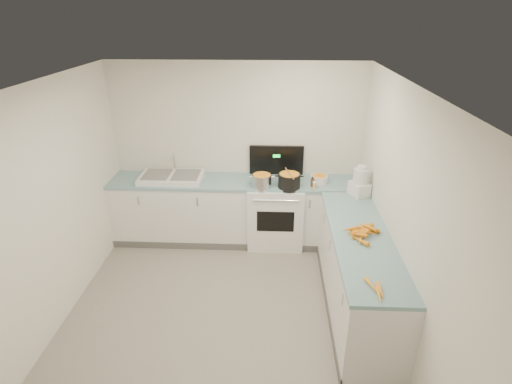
{
  "coord_description": "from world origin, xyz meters",
  "views": [
    {
      "loc": [
        0.5,
        -3.35,
        3.11
      ],
      "look_at": [
        0.3,
        1.1,
        1.05
      ],
      "focal_mm": 28.0,
      "sensor_mm": 36.0,
      "label": 1
    }
  ],
  "objects_px": {
    "extract_bottle": "(312,183)",
    "stove": "(275,212)",
    "black_pot": "(289,181)",
    "spice_jar": "(315,186)",
    "steel_pot": "(262,181)",
    "food_processor": "(360,183)",
    "sink": "(172,177)",
    "mixing_bowl": "(319,179)"
  },
  "relations": [
    {
      "from": "sink",
      "to": "food_processor",
      "type": "relative_size",
      "value": 2.15
    },
    {
      "from": "mixing_bowl",
      "to": "sink",
      "type": "bearing_deg",
      "value": 179.32
    },
    {
      "from": "stove",
      "to": "spice_jar",
      "type": "bearing_deg",
      "value": -22.16
    },
    {
      "from": "sink",
      "to": "food_processor",
      "type": "height_order",
      "value": "food_processor"
    },
    {
      "from": "black_pot",
      "to": "spice_jar",
      "type": "bearing_deg",
      "value": -5.19
    },
    {
      "from": "stove",
      "to": "mixing_bowl",
      "type": "bearing_deg",
      "value": -0.84
    },
    {
      "from": "extract_bottle",
      "to": "stove",
      "type": "bearing_deg",
      "value": 163.94
    },
    {
      "from": "extract_bottle",
      "to": "food_processor",
      "type": "relative_size",
      "value": 0.29
    },
    {
      "from": "steel_pot",
      "to": "extract_bottle",
      "type": "xyz_separation_m",
      "value": [
        0.67,
        0.04,
        -0.02
      ]
    },
    {
      "from": "steel_pot",
      "to": "spice_jar",
      "type": "relative_size",
      "value": 3.26
    },
    {
      "from": "extract_bottle",
      "to": "spice_jar",
      "type": "height_order",
      "value": "extract_bottle"
    },
    {
      "from": "black_pot",
      "to": "food_processor",
      "type": "xyz_separation_m",
      "value": [
        0.88,
        -0.21,
        0.09
      ]
    },
    {
      "from": "mixing_bowl",
      "to": "food_processor",
      "type": "relative_size",
      "value": 0.57
    },
    {
      "from": "steel_pot",
      "to": "mixing_bowl",
      "type": "relative_size",
      "value": 1.15
    },
    {
      "from": "black_pot",
      "to": "food_processor",
      "type": "distance_m",
      "value": 0.91
    },
    {
      "from": "stove",
      "to": "extract_bottle",
      "type": "height_order",
      "value": "stove"
    },
    {
      "from": "steel_pot",
      "to": "food_processor",
      "type": "bearing_deg",
      "value": -9.48
    },
    {
      "from": "sink",
      "to": "steel_pot",
      "type": "xyz_separation_m",
      "value": [
        1.26,
        -0.19,
        0.04
      ]
    },
    {
      "from": "steel_pot",
      "to": "spice_jar",
      "type": "xyz_separation_m",
      "value": [
        0.7,
        -0.03,
        -0.04
      ]
    },
    {
      "from": "stove",
      "to": "mixing_bowl",
      "type": "distance_m",
      "value": 0.78
    },
    {
      "from": "sink",
      "to": "black_pot",
      "type": "bearing_deg",
      "value": -6.72
    },
    {
      "from": "sink",
      "to": "mixing_bowl",
      "type": "bearing_deg",
      "value": -0.68
    },
    {
      "from": "black_pot",
      "to": "spice_jar",
      "type": "xyz_separation_m",
      "value": [
        0.33,
        -0.03,
        -0.04
      ]
    },
    {
      "from": "stove",
      "to": "mixing_bowl",
      "type": "relative_size",
      "value": 5.97
    },
    {
      "from": "steel_pot",
      "to": "mixing_bowl",
      "type": "bearing_deg",
      "value": 12.3
    },
    {
      "from": "steel_pot",
      "to": "extract_bottle",
      "type": "height_order",
      "value": "steel_pot"
    },
    {
      "from": "mixing_bowl",
      "to": "extract_bottle",
      "type": "xyz_separation_m",
      "value": [
        -0.1,
        -0.13,
        0.0
      ]
    },
    {
      "from": "sink",
      "to": "black_pot",
      "type": "distance_m",
      "value": 1.63
    },
    {
      "from": "black_pot",
      "to": "mixing_bowl",
      "type": "height_order",
      "value": "black_pot"
    },
    {
      "from": "sink",
      "to": "spice_jar",
      "type": "distance_m",
      "value": 1.97
    },
    {
      "from": "black_pot",
      "to": "mixing_bowl",
      "type": "relative_size",
      "value": 1.29
    },
    {
      "from": "sink",
      "to": "spice_jar",
      "type": "height_order",
      "value": "sink"
    },
    {
      "from": "black_pot",
      "to": "mixing_bowl",
      "type": "bearing_deg",
      "value": 21.97
    },
    {
      "from": "black_pot",
      "to": "mixing_bowl",
      "type": "distance_m",
      "value": 0.45
    },
    {
      "from": "stove",
      "to": "black_pot",
      "type": "height_order",
      "value": "stove"
    },
    {
      "from": "food_processor",
      "to": "spice_jar",
      "type": "bearing_deg",
      "value": 161.75
    },
    {
      "from": "extract_bottle",
      "to": "food_processor",
      "type": "xyz_separation_m",
      "value": [
        0.57,
        -0.25,
        0.11
      ]
    },
    {
      "from": "sink",
      "to": "stove",
      "type": "bearing_deg",
      "value": -0.62
    },
    {
      "from": "sink",
      "to": "spice_jar",
      "type": "xyz_separation_m",
      "value": [
        1.96,
        -0.22,
        0.0
      ]
    },
    {
      "from": "mixing_bowl",
      "to": "spice_jar",
      "type": "relative_size",
      "value": 2.83
    },
    {
      "from": "extract_bottle",
      "to": "food_processor",
      "type": "height_order",
      "value": "food_processor"
    },
    {
      "from": "stove",
      "to": "food_processor",
      "type": "bearing_deg",
      "value": -20.16
    }
  ]
}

